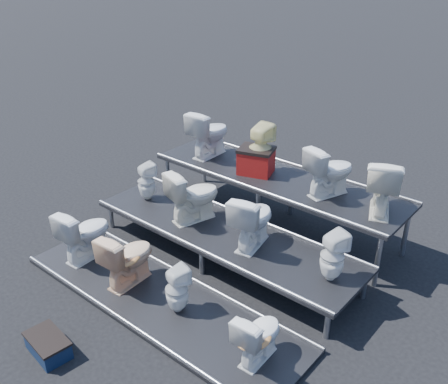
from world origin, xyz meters
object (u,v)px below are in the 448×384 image
Objects in this scene: toilet_8 at (209,133)px; step_stool at (48,346)px; toilet_5 at (193,195)px; red_crate at (256,162)px; toilet_2 at (177,290)px; toilet_10 at (330,171)px; toilet_3 at (258,335)px; toilet_6 at (252,219)px; toilet_7 at (333,256)px; toilet_4 at (146,181)px; toilet_1 at (128,257)px; toilet_0 at (85,233)px; toilet_9 at (260,149)px; toilet_11 at (383,185)px.

step_stool is (1.10, -4.02, -1.17)m from toilet_8.
toilet_5 is 1.25m from red_crate.
toilet_10 is at bearing -88.00° from toilet_2.
toilet_3 is 0.82× the size of toilet_6.
toilet_3 is 0.81× the size of toilet_5.
toilet_7 reaches higher than step_stool.
toilet_7 reaches higher than toilet_4.
toilet_6 is at bearing -73.32° from red_crate.
toilet_8 is 1.55× the size of red_crate.
toilet_1 is 1.28× the size of toilet_4.
toilet_8 is at bearing -45.50° from toilet_6.
toilet_1 reaches higher than toilet_2.
toilet_0 is 3.09m from toilet_3.
toilet_6 is 2.94m from step_stool.
toilet_0 is 2.72m from toilet_8.
toilet_4 is 0.93× the size of toilet_7.
toilet_3 is 1.05× the size of toilet_4.
red_crate reaches higher than toilet_3.
toilet_5 reaches higher than toilet_7.
toilet_10 is (1.24, 0.00, -0.02)m from toilet_9.
toilet_0 is 1.21× the size of toilet_7.
toilet_5 is 2.01m from toilet_10.
toilet_1 is 0.97× the size of toilet_8.
toilet_1 is 2.15m from toilet_3.
toilet_7 is (3.22, 1.30, 0.33)m from toilet_0.
red_crate is (-2.05, -0.08, -0.22)m from toilet_11.
toilet_0 is 1.48× the size of step_stool.
toilet_2 is 2.83m from toilet_9.
toilet_5 is (-0.01, 1.30, 0.41)m from toilet_1.
toilet_6 is 1.04× the size of toilet_10.
toilet_6 is at bearing 144.36° from toilet_8.
toilet_11 is at bearing -95.03° from toilet_3.
toilet_8 is 1.07× the size of toilet_10.
toilet_9 reaches higher than toilet_7.
toilet_11 is 4.65m from step_stool.
toilet_0 reaches higher than step_stool.
toilet_5 is at bearing -11.37° from toilet_6.
toilet_0 is at bearing -133.01° from red_crate.
toilet_10 is at bearing -77.78° from toilet_3.
toilet_1 is at bearing 106.84° from step_stool.
toilet_3 is at bearing 125.09° from toilet_10.
toilet_8 reaches higher than toilet_2.
toilet_11 is at bearing -144.10° from toilet_6.
toilet_2 is 0.80× the size of toilet_6.
red_crate reaches higher than toilet_1.
toilet_6 is (1.08, 0.00, -0.01)m from toilet_5.
toilet_10 is (1.48, 2.60, 0.79)m from toilet_1.
toilet_7 is at bearing -48.85° from red_crate.
toilet_6 is 0.97× the size of toilet_8.
red_crate is at bearing -54.83° from toilet_3.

